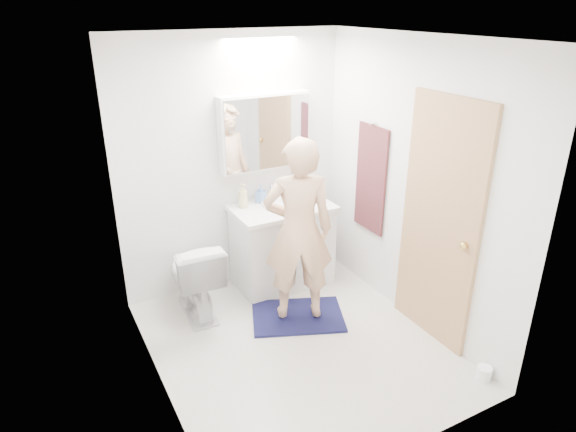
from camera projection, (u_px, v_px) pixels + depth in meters
floor at (297, 344)px, 4.18m from camera, size 2.50×2.50×0.00m
ceiling at (300, 37)px, 3.24m from camera, size 2.50×2.50×0.00m
wall_back at (233, 165)px, 4.72m from camera, size 2.50×0.00×2.50m
wall_front at (413, 289)px, 2.69m from camera, size 2.50×0.00×2.50m
wall_left at (148, 241)px, 3.23m from camera, size 0.00×2.50×2.50m
wall_right at (414, 186)px, 4.19m from camera, size 0.00×2.50×2.50m
vanity_cabinet at (282, 247)px, 4.97m from camera, size 0.90×0.55×0.78m
countertop at (282, 208)px, 4.81m from camera, size 0.95×0.58×0.04m
sink_basin at (280, 204)px, 4.82m from camera, size 0.36×0.36×0.03m
faucet at (271, 191)px, 4.94m from camera, size 0.02×0.02×0.16m
medicine_cabinet at (265, 132)px, 4.67m from camera, size 0.88×0.14×0.70m
mirror_panel at (268, 133)px, 4.61m from camera, size 0.84×0.01×0.66m
toilet at (194, 276)px, 4.47m from camera, size 0.45×0.74×0.74m
bath_rug at (298, 316)px, 4.53m from camera, size 0.95×0.81×0.02m
person at (298, 231)px, 4.20m from camera, size 0.69×0.58×1.61m
door at (440, 224)px, 3.97m from camera, size 0.04×0.80×2.00m
door_knob at (464, 246)px, 3.73m from camera, size 0.06×0.06×0.06m
towel at (371, 179)px, 4.66m from camera, size 0.02×0.42×1.00m
towel_hook at (373, 123)px, 4.45m from camera, size 0.07×0.02×0.02m
soap_bottle_a at (243, 196)px, 4.73m from camera, size 0.11×0.11×0.23m
soap_bottle_b at (261, 194)px, 4.85m from camera, size 0.11×0.11×0.18m
toothbrush_cup at (298, 192)px, 5.03m from camera, size 0.13×0.13×0.09m
toilet_paper_roll at (484, 373)px, 3.78m from camera, size 0.11×0.11×0.10m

